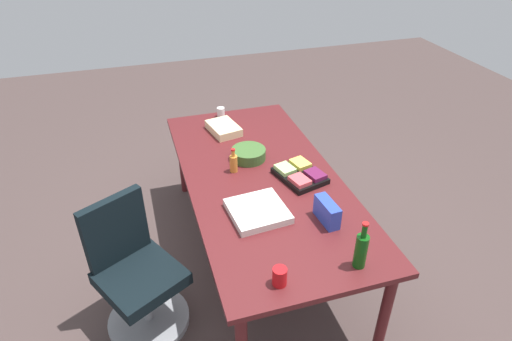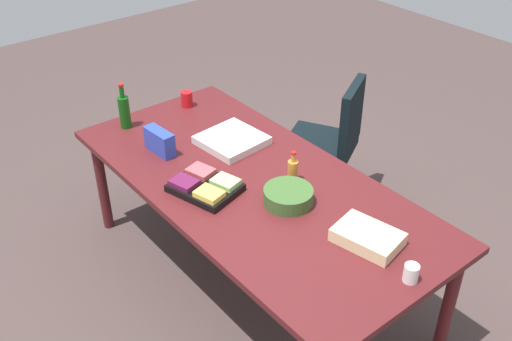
% 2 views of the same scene
% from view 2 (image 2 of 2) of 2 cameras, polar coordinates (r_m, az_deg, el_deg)
% --- Properties ---
extents(ground_plane, '(10.00, 10.00, 0.00)m').
position_cam_2_polar(ground_plane, '(3.87, -0.26, -10.48)').
color(ground_plane, '#483937').
extents(conference_table, '(2.35, 1.10, 0.77)m').
position_cam_2_polar(conference_table, '(3.42, -0.29, -1.97)').
color(conference_table, '#53191B').
rests_on(conference_table, ground).
extents(office_chair, '(0.65, 0.65, 0.96)m').
position_cam_2_polar(office_chair, '(4.39, 6.70, 1.51)').
color(office_chair, gray).
rests_on(office_chair, ground).
extents(wine_bottle, '(0.08, 0.08, 0.31)m').
position_cam_2_polar(wine_bottle, '(3.95, -12.56, 5.63)').
color(wine_bottle, '#104C12').
rests_on(wine_bottle, conference_table).
extents(salad_bowl, '(0.28, 0.28, 0.08)m').
position_cam_2_polar(salad_bowl, '(3.19, 3.12, -2.48)').
color(salad_bowl, '#3A5F2B').
rests_on(salad_bowl, conference_table).
extents(pizza_box, '(0.39, 0.39, 0.05)m').
position_cam_2_polar(pizza_box, '(3.72, -2.34, 2.94)').
color(pizza_box, silver).
rests_on(pizza_box, conference_table).
extents(fruit_platter, '(0.42, 0.36, 0.07)m').
position_cam_2_polar(fruit_platter, '(3.30, -4.93, -1.49)').
color(fruit_platter, black).
rests_on(fruit_platter, conference_table).
extents(sheet_cake, '(0.36, 0.28, 0.07)m').
position_cam_2_polar(sheet_cake, '(2.98, 10.69, -6.31)').
color(sheet_cake, beige).
rests_on(sheet_cake, conference_table).
extents(paper_cup, '(0.07, 0.07, 0.09)m').
position_cam_2_polar(paper_cup, '(2.82, 14.69, -9.54)').
color(paper_cup, white).
rests_on(paper_cup, conference_table).
extents(red_solo_cup, '(0.08, 0.08, 0.11)m').
position_cam_2_polar(red_solo_cup, '(4.18, -6.68, 6.85)').
color(red_solo_cup, red).
rests_on(red_solo_cup, conference_table).
extents(chip_bag_blue, '(0.23, 0.10, 0.15)m').
position_cam_2_polar(chip_bag_blue, '(3.65, -9.25, 2.77)').
color(chip_bag_blue, '#2A44B6').
rests_on(chip_bag_blue, conference_table).
extents(dressing_bottle, '(0.07, 0.07, 0.19)m').
position_cam_2_polar(dressing_bottle, '(3.35, 3.56, 0.05)').
color(dressing_bottle, orange).
rests_on(dressing_bottle, conference_table).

